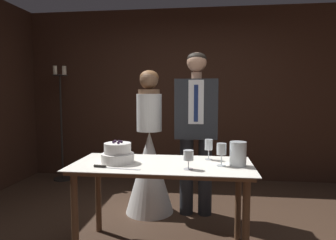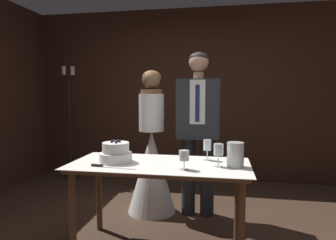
% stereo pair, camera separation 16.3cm
% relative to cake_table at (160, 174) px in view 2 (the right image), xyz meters
% --- Properties ---
extents(wall_back, '(5.35, 0.12, 2.65)m').
position_rel_cake_table_xyz_m(wall_back, '(0.10, 2.28, 0.66)').
color(wall_back, '#382116').
rests_on(wall_back, ground_plane).
extents(cake_table, '(1.51, 0.71, 0.76)m').
position_rel_cake_table_xyz_m(cake_table, '(0.00, 0.00, 0.00)').
color(cake_table, brown).
rests_on(cake_table, ground_plane).
extents(tiered_cake, '(0.28, 0.28, 0.19)m').
position_rel_cake_table_xyz_m(tiered_cake, '(-0.38, -0.02, 0.17)').
color(tiered_cake, white).
rests_on(tiered_cake, cake_table).
extents(cake_knife, '(0.39, 0.07, 0.02)m').
position_rel_cake_table_xyz_m(cake_knife, '(-0.41, -0.21, 0.10)').
color(cake_knife, silver).
rests_on(cake_knife, cake_table).
extents(wine_glass_near, '(0.08, 0.08, 0.15)m').
position_rel_cake_table_xyz_m(wine_glass_near, '(0.23, -0.17, 0.19)').
color(wine_glass_near, silver).
rests_on(wine_glass_near, cake_table).
extents(wine_glass_middle, '(0.08, 0.08, 0.19)m').
position_rel_cake_table_xyz_m(wine_glass_middle, '(0.49, -0.03, 0.22)').
color(wine_glass_middle, silver).
rests_on(wine_glass_middle, cake_table).
extents(wine_glass_far, '(0.07, 0.07, 0.18)m').
position_rel_cake_table_xyz_m(wine_glass_far, '(0.39, 0.19, 0.22)').
color(wine_glass_far, silver).
rests_on(wine_glass_far, cake_table).
extents(hurricane_candle, '(0.13, 0.13, 0.20)m').
position_rel_cake_table_xyz_m(hurricane_candle, '(0.62, -0.01, 0.19)').
color(hurricane_candle, silver).
rests_on(hurricane_candle, cake_table).
extents(bride, '(0.54, 0.54, 1.60)m').
position_rel_cake_table_xyz_m(bride, '(-0.26, 0.81, -0.08)').
color(bride, white).
rests_on(bride, ground_plane).
extents(groom, '(0.46, 0.25, 1.78)m').
position_rel_cake_table_xyz_m(groom, '(0.26, 0.81, 0.35)').
color(groom, '#282B30').
rests_on(groom, ground_plane).
extents(candle_stand, '(0.28, 0.28, 1.77)m').
position_rel_cake_table_xyz_m(candle_stand, '(-1.85, 1.90, 0.17)').
color(candle_stand, black).
rests_on(candle_stand, ground_plane).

